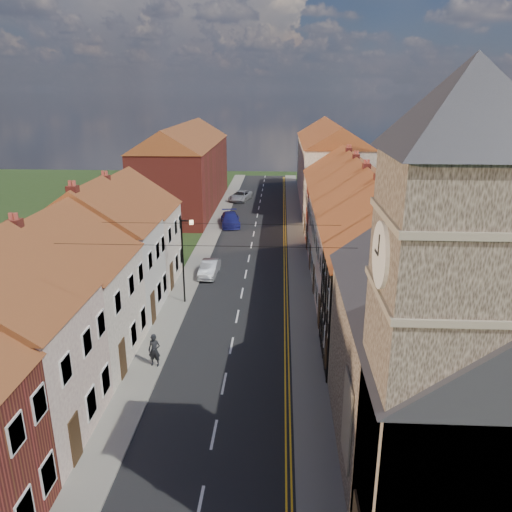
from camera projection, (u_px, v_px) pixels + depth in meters
The scene contains 20 objects.
road at pixel (249, 258), 44.60m from camera, with size 7.00×90.00×0.02m, color black.
pavement_left at pixel (200, 257), 44.79m from camera, with size 1.80×90.00×0.12m, color gray.
pavement_right at pixel (298, 259), 44.37m from camera, with size 1.80×90.00×0.12m, color gray.
church at pixel (471, 352), 17.03m from camera, with size 11.25×14.25×15.20m.
cottage_r_tudor at pixel (402, 287), 26.35m from camera, with size 8.30×5.20×9.00m.
cottage_r_white_near at pixel (383, 255), 31.46m from camera, with size 8.30×6.00×9.00m.
cottage_r_cream_mid at pixel (369, 231), 36.58m from camera, with size 8.30×5.20×9.00m.
cottage_r_pink at pixel (359, 214), 41.69m from camera, with size 8.30×6.00×9.00m.
cottage_r_white_far at pixel (350, 200), 46.80m from camera, with size 8.30×5.20×9.00m.
cottage_r_cream_far at pixel (344, 189), 51.92m from camera, with size 8.30×6.00×9.00m.
cottage_l_white at pixel (53, 287), 26.56m from camera, with size 8.30×6.90×8.80m.
cottage_l_brick_mid at pixel (94, 250), 32.29m from camera, with size 8.30×5.70×9.10m.
cottage_l_pink at pixel (121, 228), 37.83m from camera, with size 8.30×6.30×8.80m.
block_right_far at pixel (331, 161), 66.15m from camera, with size 8.30×24.20×10.50m.
block_left_far at pixel (185, 166), 62.30m from camera, with size 8.30×24.20×10.50m.
lamppost at pixel (184, 256), 34.19m from camera, with size 0.88×0.15×6.00m.
car_mid at pixel (209, 268), 40.36m from camera, with size 1.30×3.74×1.23m, color #9C9EA3.
car_far at pixel (230, 219), 55.18m from camera, with size 1.99×4.90×1.42m, color navy.
car_distant at pixel (241, 196), 67.48m from camera, with size 2.24×4.86×1.35m, color #B1B3B9.
pedestrian_left at pixel (154, 350), 26.85m from camera, with size 0.67×0.44×1.84m, color black.
Camera 1 is at (2.76, -12.13, 14.39)m, focal length 35.00 mm.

